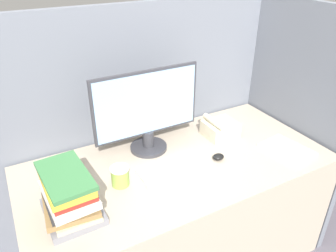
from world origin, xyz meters
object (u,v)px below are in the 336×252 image
object	(u,v)px
keyboard	(174,169)
mouse	(218,157)
book_stack	(70,195)
coffee_cup	(120,176)
desk_telephone	(220,128)
monitor	(147,112)

from	to	relation	value
keyboard	mouse	distance (m)	0.26
keyboard	book_stack	size ratio (longest dim) A/B	1.17
keyboard	coffee_cup	world-z (taller)	coffee_cup
mouse	desk_telephone	xyz separation A→B (m)	(0.16, 0.20, 0.03)
monitor	book_stack	distance (m)	0.62
monitor	keyboard	size ratio (longest dim) A/B	1.66
keyboard	mouse	world-z (taller)	mouse
coffee_cup	desk_telephone	size ratio (longest dim) A/B	0.52
keyboard	mouse	xyz separation A→B (m)	(0.26, -0.03, 0.01)
monitor	coffee_cup	bearing A→B (deg)	-138.75
keyboard	book_stack	bearing A→B (deg)	-172.69
coffee_cup	keyboard	bearing A→B (deg)	-5.25
monitor	coffee_cup	world-z (taller)	monitor
mouse	desk_telephone	bearing A→B (deg)	52.56
monitor	keyboard	bearing A→B (deg)	-84.44
keyboard	monitor	bearing A→B (deg)	95.56
mouse	desk_telephone	distance (m)	0.26
monitor	book_stack	bearing A→B (deg)	-148.03
coffee_cup	book_stack	world-z (taller)	book_stack
coffee_cup	desk_telephone	bearing A→B (deg)	12.05
coffee_cup	book_stack	bearing A→B (deg)	-159.68
book_stack	desk_telephone	bearing A→B (deg)	14.34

